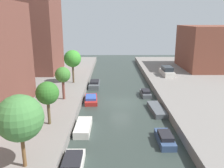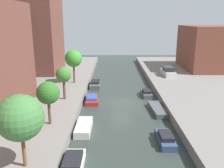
% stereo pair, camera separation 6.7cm
% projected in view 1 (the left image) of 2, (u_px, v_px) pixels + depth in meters
% --- Properties ---
extents(ground_plane, '(84.00, 84.00, 0.00)m').
position_uv_depth(ground_plane, '(121.00, 103.00, 31.03)').
color(ground_plane, '#2D3833').
extents(quay_left, '(20.00, 64.00, 1.00)m').
position_uv_depth(quay_left, '(5.00, 99.00, 30.82)').
color(quay_left, gray).
rests_on(quay_left, ground_plane).
extents(apartment_tower_far, '(10.00, 9.90, 23.08)m').
position_uv_depth(apartment_tower_far, '(27.00, 7.00, 41.97)').
color(apartment_tower_far, brown).
rests_on(apartment_tower_far, quay_left).
extents(low_block_right, '(10.00, 12.07, 8.27)m').
position_uv_depth(low_block_right, '(209.00, 47.00, 46.58)').
color(low_block_right, brown).
rests_on(low_block_right, quay_right).
extents(street_tree_0, '(3.03, 3.03, 5.01)m').
position_uv_depth(street_tree_0, '(20.00, 118.00, 15.11)').
color(street_tree_0, brown).
rests_on(street_tree_0, quay_left).
extents(street_tree_1, '(2.12, 2.12, 4.10)m').
position_uv_depth(street_tree_1, '(47.00, 93.00, 21.68)').
color(street_tree_1, brown).
rests_on(street_tree_1, quay_left).
extents(street_tree_2, '(1.87, 1.87, 4.02)m').
position_uv_depth(street_tree_2, '(63.00, 75.00, 28.60)').
color(street_tree_2, brown).
rests_on(street_tree_2, quay_left).
extents(street_tree_3, '(2.59, 2.59, 5.04)m').
position_uv_depth(street_tree_3, '(73.00, 59.00, 35.99)').
color(street_tree_3, '#4F3E2B').
rests_on(street_tree_3, quay_left).
extents(parked_car, '(1.91, 4.81, 1.58)m').
position_uv_depth(parked_car, '(167.00, 71.00, 41.66)').
color(parked_car, beige).
rests_on(parked_car, quay_right).
extents(moored_boat_left_1, '(1.52, 4.12, 0.89)m').
position_uv_depth(moored_boat_left_1, '(72.00, 166.00, 17.07)').
color(moored_boat_left_1, beige).
rests_on(moored_boat_left_1, ground_plane).
extents(moored_boat_left_2, '(1.48, 3.83, 0.69)m').
position_uv_depth(moored_boat_left_2, '(83.00, 127.00, 23.23)').
color(moored_boat_left_2, beige).
rests_on(moored_boat_left_2, ground_plane).
extents(moored_boat_left_3, '(1.88, 4.02, 0.82)m').
position_uv_depth(moored_boat_left_3, '(91.00, 99.00, 31.34)').
color(moored_boat_left_3, maroon).
rests_on(moored_boat_left_3, ground_plane).
extents(moored_boat_left_4, '(1.61, 4.11, 1.00)m').
position_uv_depth(moored_boat_left_4, '(95.00, 84.00, 38.15)').
color(moored_boat_left_4, '#4C5156').
rests_on(moored_boat_left_4, ground_plane).
extents(moored_boat_right_1, '(1.33, 3.43, 0.94)m').
position_uv_depth(moored_boat_right_1, '(165.00, 138.00, 20.96)').
color(moored_boat_right_1, '#33476B').
rests_on(moored_boat_right_1, ground_plane).
extents(moored_boat_right_2, '(1.72, 4.66, 0.57)m').
position_uv_depth(moored_boat_right_2, '(157.00, 109.00, 27.97)').
color(moored_boat_right_2, '#4C5156').
rests_on(moored_boat_right_2, ground_plane).
extents(moored_boat_right_3, '(1.32, 3.20, 0.93)m').
position_uv_depth(moored_boat_right_3, '(146.00, 93.00, 33.65)').
color(moored_boat_right_3, '#4C5156').
rests_on(moored_boat_right_3, ground_plane).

